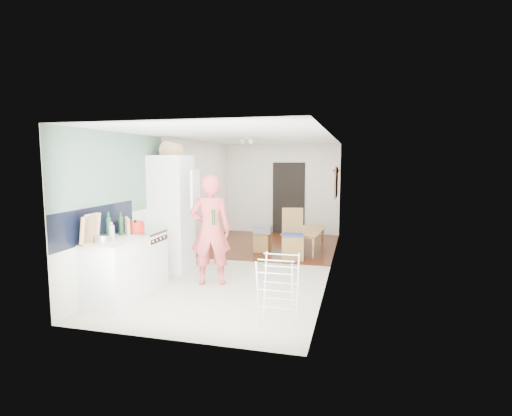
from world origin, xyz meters
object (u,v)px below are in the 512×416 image
at_px(dining_chair, 293,234).
at_px(stool, 263,242).
at_px(dining_table, 305,242).
at_px(drying_rack, 278,290).
at_px(person, 210,220).

relative_size(dining_chair, stool, 2.38).
height_order(dining_table, drying_rack, drying_rack).
distance_m(person, stool, 2.66).
distance_m(person, dining_table, 3.17).
distance_m(dining_table, dining_chair, 0.87).
height_order(dining_table, stool, stool).
relative_size(person, dining_chair, 2.04).
relative_size(dining_chair, drying_rack, 1.20).
bearing_deg(person, dining_chair, -133.61).
bearing_deg(dining_table, dining_chair, 171.82).
height_order(person, drying_rack, person).
bearing_deg(stool, dining_chair, -33.13).
bearing_deg(stool, person, -96.57).
height_order(dining_table, dining_chair, dining_chair).
bearing_deg(person, dining_table, -129.58).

